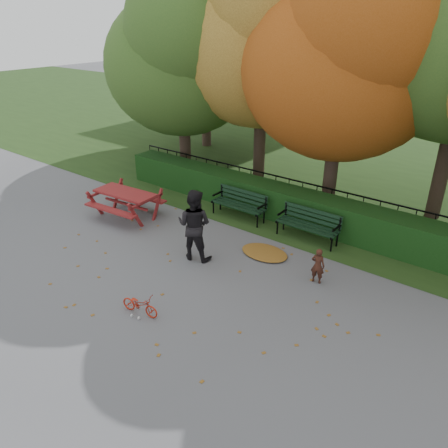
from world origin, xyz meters
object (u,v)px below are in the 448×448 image
Objects in this scene: bicycle at (140,304)px; tree_c at (352,53)px; bench_left at (240,202)px; adult at (194,225)px; tree_a at (184,55)px; bench_right at (309,222)px; tree_f at (207,17)px; tree_b at (269,28)px; picnic_table at (125,198)px; child at (318,266)px.

tree_c is at bearing -16.86° from bicycle.
bicycle is (1.20, -5.31, -0.28)m from bench_left.
adult is at bearing -78.90° from bench_left.
tree_a is at bearing 25.47° from bicycle.
adult is at bearing -107.56° from tree_c.
bench_right is (6.29, -1.88, -4.00)m from tree_a.
tree_c is 4.44× the size of bench_left.
bench_left is 5.45m from bicycle.
tree_a is 0.81× the size of tree_f.
tree_b is 0.96× the size of tree_f.
picnic_table is at bearing -68.81° from tree_f.
tree_c reaches higher than tree_a.
child is 1.00× the size of bicycle.
tree_f is at bearing -67.97° from adult.
adult is (0.54, -2.77, 0.43)m from bench_left.
adult reaches higher than bench_left.
bench_left is at bearing -94.39° from adult.
tree_b is 6.76m from bench_right.
bench_left is 3.58m from picnic_table.
tree_b is 3.42m from tree_c.
bench_right is 3.36m from adult.
bench_right is at bearing -33.92° from tree_f.
adult reaches higher than picnic_table.
child reaches higher than bench_right.
bench_right is at bearing 0.00° from bench_left.
picnic_table is at bearing -5.28° from child.
tree_f is at bearing 23.13° from bicycle.
child is (1.23, -1.88, -0.07)m from bench_right.
tree_f is 5.10× the size of bench_left.
tree_f reaches higher than tree_c.
tree_c is 3.78× the size of picnic_table.
tree_a is 8.26× the size of bicycle.
picnic_table is 2.33× the size of child.
tree_a is at bearing 154.24° from bench_left.
child is 0.48× the size of adult.
bench_right is (2.40, 0.00, 0.00)m from bench_left.
picnic_table is (-1.70, -5.22, -4.74)m from tree_b.
adult is 2.11× the size of bicycle.
bench_right is at bearing -64.71° from child.
tree_a is 5.69m from picnic_table.
picnic_table is at bearing -75.53° from tree_a.
adult is at bearing 4.70° from bicycle.
tree_f is at bearing 136.49° from bench_left.
tree_a reaches higher than bench_left.
child is at bearing -2.42° from picnic_table.
tree_c is 7.86m from picnic_table.
adult is at bearing -46.34° from tree_a.
adult reaches higher than bench_right.
child is (6.47, 0.30, -0.21)m from picnic_table.
tree_c reaches higher than adult.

